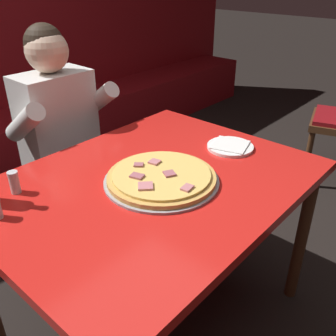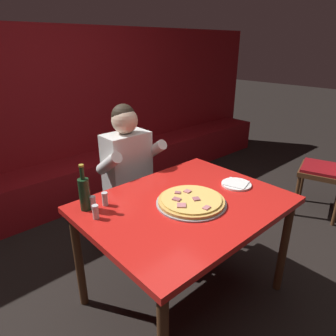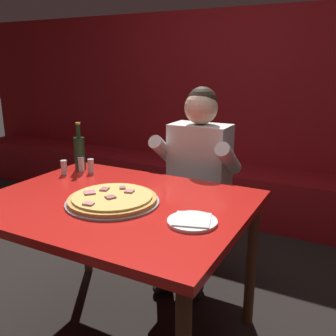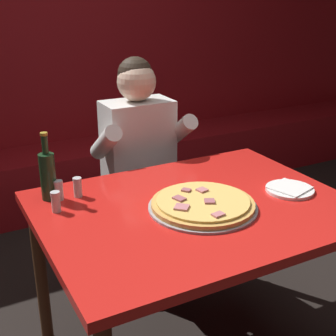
# 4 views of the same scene
# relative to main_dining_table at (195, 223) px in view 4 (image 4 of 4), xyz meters

# --- Properties ---
(booth_wall_panel) EXTENTS (6.80, 0.16, 1.90)m
(booth_wall_panel) POSITION_rel_main_dining_table_xyz_m (0.00, 2.18, 0.25)
(booth_wall_panel) COLOR maroon
(booth_wall_panel) RESTS_ON ground_plane
(booth_bench) EXTENTS (6.46, 0.48, 0.46)m
(booth_bench) POSITION_rel_main_dining_table_xyz_m (0.00, 1.86, -0.47)
(booth_bench) COLOR maroon
(booth_bench) RESTS_ON ground_plane
(main_dining_table) EXTENTS (1.26, 0.97, 0.78)m
(main_dining_table) POSITION_rel_main_dining_table_xyz_m (0.00, 0.00, 0.00)
(main_dining_table) COLOR #4C2D19
(main_dining_table) RESTS_ON ground_plane
(pizza) EXTENTS (0.44, 0.44, 0.05)m
(pizza) POSITION_rel_main_dining_table_xyz_m (0.01, -0.04, 0.10)
(pizza) COLOR #9E9EA3
(pizza) RESTS_ON main_dining_table
(plate_white_paper) EXTENTS (0.21, 0.21, 0.02)m
(plate_white_paper) POSITION_rel_main_dining_table_xyz_m (0.44, -0.07, 0.09)
(plate_white_paper) COLOR white
(plate_white_paper) RESTS_ON main_dining_table
(beer_bottle) EXTENTS (0.07, 0.07, 0.29)m
(beer_bottle) POSITION_rel_main_dining_table_xyz_m (-0.51, 0.35, 0.19)
(beer_bottle) COLOR #19381E
(beer_bottle) RESTS_ON main_dining_table
(shaker_red_pepper_flakes) EXTENTS (0.04, 0.04, 0.09)m
(shaker_red_pepper_flakes) POSITION_rel_main_dining_table_xyz_m (-0.48, 0.32, 0.12)
(shaker_red_pepper_flakes) COLOR silver
(shaker_red_pepper_flakes) RESTS_ON main_dining_table
(shaker_parmesan) EXTENTS (0.04, 0.04, 0.09)m
(shaker_parmesan) POSITION_rel_main_dining_table_xyz_m (-0.40, 0.31, 0.12)
(shaker_parmesan) COLOR silver
(shaker_parmesan) RESTS_ON main_dining_table
(shaker_black_pepper) EXTENTS (0.04, 0.04, 0.09)m
(shaker_black_pepper) POSITION_rel_main_dining_table_xyz_m (-0.52, 0.21, 0.12)
(shaker_black_pepper) COLOR silver
(shaker_black_pepper) RESTS_ON main_dining_table
(diner_seated_blue_shirt) EXTENTS (0.53, 0.53, 1.27)m
(diner_seated_blue_shirt) POSITION_rel_main_dining_table_xyz_m (0.10, 0.71, 0.01)
(diner_seated_blue_shirt) COLOR black
(diner_seated_blue_shirt) RESTS_ON ground_plane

